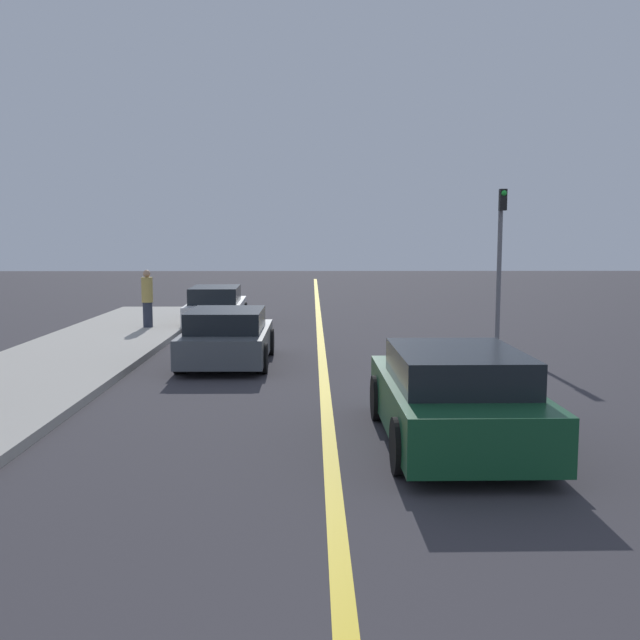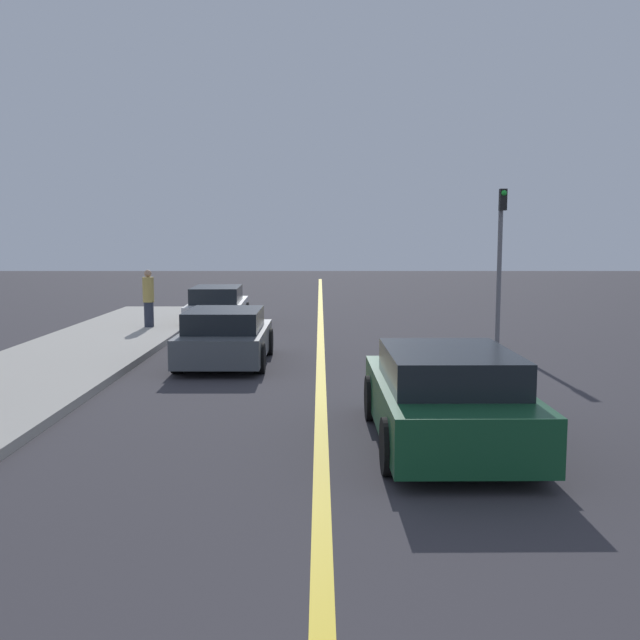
# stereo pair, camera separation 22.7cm
# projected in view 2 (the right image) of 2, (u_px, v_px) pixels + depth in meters

# --- Properties ---
(road_center_line) EXTENTS (0.20, 60.00, 0.01)m
(road_center_line) POSITION_uv_depth(u_px,v_px,m) (324.00, 342.00, 19.52)
(road_center_line) COLOR gold
(road_center_line) RESTS_ON ground_plane
(sidewalk_left) EXTENTS (3.55, 26.61, 0.16)m
(sidewalk_left) POSITION_uv_depth(u_px,v_px,m) (42.00, 371.00, 14.88)
(sidewalk_left) COLOR #ADA89E
(sidewalk_left) RESTS_ON ground_plane
(car_near_right_lane) EXTENTS (2.05, 4.24, 1.35)m
(car_near_right_lane) POSITION_uv_depth(u_px,v_px,m) (449.00, 398.00, 9.82)
(car_near_right_lane) COLOR #144728
(car_near_right_lane) RESTS_ON ground_plane
(car_ahead_center) EXTENTS (1.97, 3.85, 1.26)m
(car_ahead_center) POSITION_uv_depth(u_px,v_px,m) (229.00, 337.00, 16.16)
(car_ahead_center) COLOR #4C5156
(car_ahead_center) RESTS_ON ground_plane
(car_far_distant) EXTENTS (1.95, 4.47, 1.28)m
(car_far_distant) POSITION_uv_depth(u_px,v_px,m) (221.00, 306.00, 23.31)
(car_far_distant) COLOR silver
(car_far_distant) RESTS_ON ground_plane
(pedestrian_mid_group) EXTENTS (0.34, 0.34, 1.73)m
(pedestrian_mid_group) POSITION_uv_depth(u_px,v_px,m) (152.00, 298.00, 21.58)
(pedestrian_mid_group) COLOR #282D3D
(pedestrian_mid_group) RESTS_ON sidewalk_left
(traffic_light) EXTENTS (0.18, 0.40, 4.11)m
(traffic_light) POSITION_uv_depth(u_px,v_px,m) (504.00, 251.00, 18.61)
(traffic_light) COLOR slate
(traffic_light) RESTS_ON ground_plane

